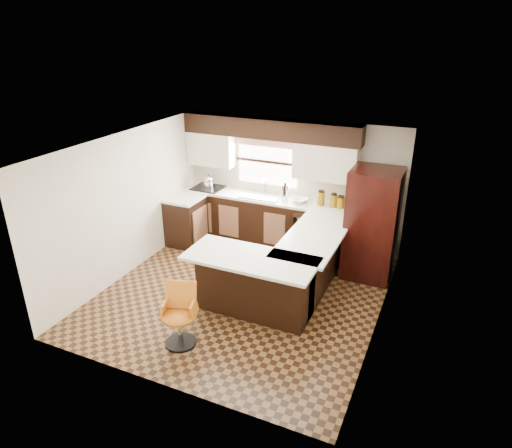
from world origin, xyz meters
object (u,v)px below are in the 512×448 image
at_px(bar_chair, 179,317).
at_px(peninsula_long, 310,263).
at_px(refrigerator, 372,224).
at_px(peninsula_return, 255,285).

bearing_deg(bar_chair, peninsula_long, 43.82).
bearing_deg(peninsula_long, refrigerator, 46.47).
distance_m(peninsula_return, refrigerator, 2.27).
xyz_separation_m(peninsula_return, refrigerator, (1.31, 1.80, 0.48)).
height_order(refrigerator, bar_chair, refrigerator).
distance_m(refrigerator, bar_chair, 3.51).
bearing_deg(refrigerator, bar_chair, -123.22).
bearing_deg(peninsula_long, bar_chair, -118.30).
distance_m(peninsula_long, bar_chair, 2.37).
height_order(peninsula_return, bar_chair, peninsula_return).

